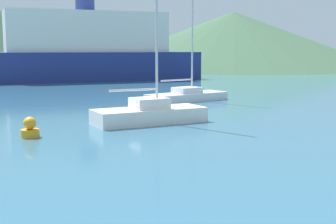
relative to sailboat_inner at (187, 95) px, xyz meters
name	(u,v)px	position (x,y,z in m)	size (l,w,h in m)	color
sailboat_inner	(187,95)	(0.00, 0.00, 0.00)	(6.06, 3.91, 9.91)	silver
sailboat_middle	(149,113)	(-4.52, -8.38, 0.06)	(5.60, 3.03, 8.98)	white
ferry_distant	(86,50)	(-4.38, 23.94, 2.86)	(25.46, 11.09, 9.10)	navy
buoy_marker	(30,129)	(-9.90, -10.68, -0.09)	(0.72, 0.72, 0.83)	orange
hill_east	(233,40)	(25.97, 53.32, 4.77)	(55.00, 55.00, 10.40)	#38563D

